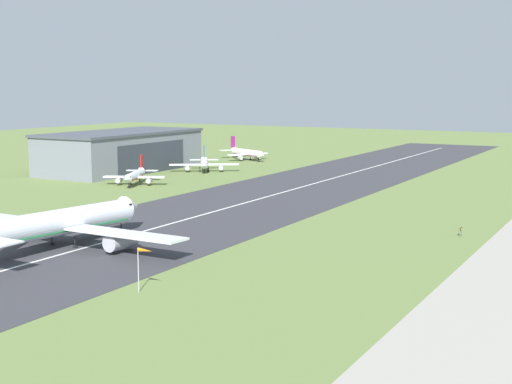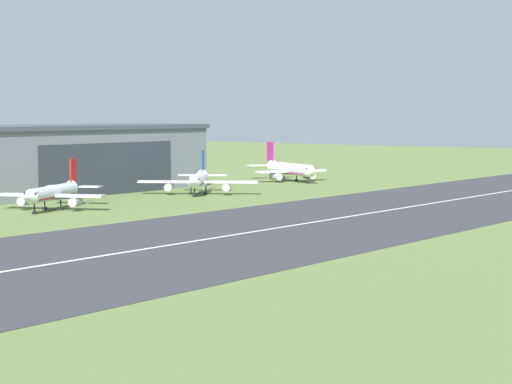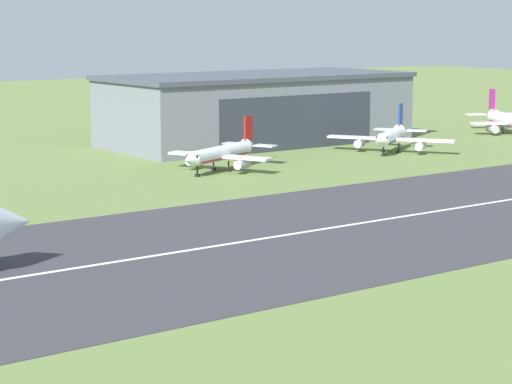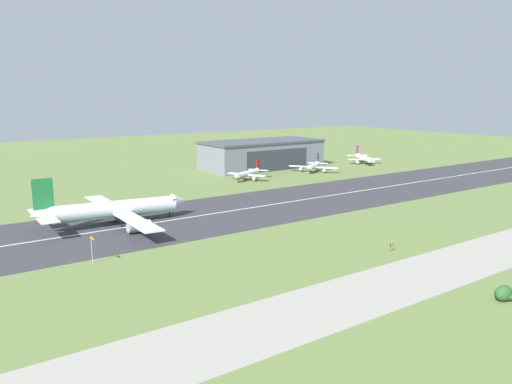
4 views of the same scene
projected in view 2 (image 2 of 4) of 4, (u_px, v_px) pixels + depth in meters
The scene contains 7 objects.
ground_plane at pixel (495, 303), 87.61m from camera, with size 715.87×715.87×0.00m, color olive.
runway_strip at pixel (106, 256), 116.47m from camera, with size 475.87×46.09×0.06m, color #333338.
runway_centreline at pixel (106, 255), 116.47m from camera, with size 428.28×0.70×0.01m, color silver.
hangar_building at pixel (63, 158), 209.78m from camera, with size 62.90×28.11×14.09m.
airplane_parked_centre at pixel (290, 169), 241.52m from camera, with size 19.67×25.34×9.28m.
airplane_parked_east at pixel (53, 193), 171.02m from camera, with size 22.24×18.41×8.42m.
airplane_parked_far_east at pixel (198, 180), 202.86m from camera, with size 19.22×21.74×8.71m.
Camera 2 is at (-81.87, 13.23, 16.76)m, focal length 70.00 mm.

